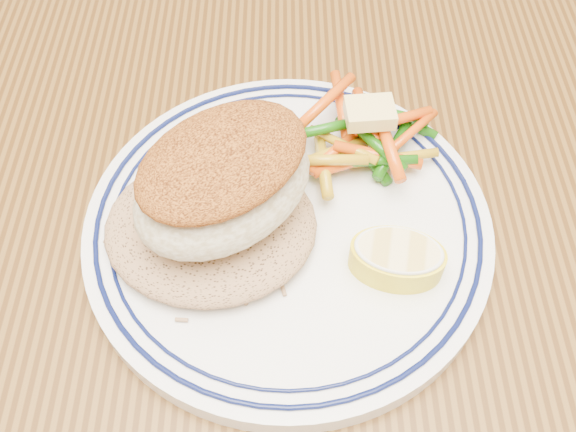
{
  "coord_description": "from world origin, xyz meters",
  "views": [
    {
      "loc": [
        -0.03,
        -0.25,
        1.08
      ],
      "look_at": [
        -0.03,
        -0.03,
        0.77
      ],
      "focal_mm": 40.0,
      "sensor_mm": 36.0,
      "label": 1
    }
  ],
  "objects_px": {
    "rice_pilaf": "(210,222)",
    "vegetable_pile": "(362,140)",
    "plate": "(288,226)",
    "fish_fillet": "(223,180)",
    "lemon_wedge": "(397,258)",
    "dining_table": "(320,270)"
  },
  "relations": [
    {
      "from": "vegetable_pile",
      "to": "lemon_wedge",
      "type": "relative_size",
      "value": 1.77
    },
    {
      "from": "plate",
      "to": "fish_fillet",
      "type": "distance_m",
      "value": 0.06
    },
    {
      "from": "plate",
      "to": "dining_table",
      "type": "bearing_deg",
      "value": 50.63
    },
    {
      "from": "fish_fillet",
      "to": "rice_pilaf",
      "type": "bearing_deg",
      "value": -152.14
    },
    {
      "from": "fish_fillet",
      "to": "vegetable_pile",
      "type": "relative_size",
      "value": 1.26
    },
    {
      "from": "plate",
      "to": "vegetable_pile",
      "type": "bearing_deg",
      "value": 48.13
    },
    {
      "from": "rice_pilaf",
      "to": "lemon_wedge",
      "type": "xyz_separation_m",
      "value": [
        0.11,
        -0.02,
        -0.0
      ]
    },
    {
      "from": "fish_fillet",
      "to": "lemon_wedge",
      "type": "height_order",
      "value": "fish_fillet"
    },
    {
      "from": "plate",
      "to": "lemon_wedge",
      "type": "relative_size",
      "value": 4.17
    },
    {
      "from": "rice_pilaf",
      "to": "vegetable_pile",
      "type": "distance_m",
      "value": 0.11
    },
    {
      "from": "plate",
      "to": "lemon_wedge",
      "type": "distance_m",
      "value": 0.07
    },
    {
      "from": "rice_pilaf",
      "to": "vegetable_pile",
      "type": "relative_size",
      "value": 1.19
    },
    {
      "from": "plate",
      "to": "fish_fillet",
      "type": "bearing_deg",
      "value": -173.66
    },
    {
      "from": "dining_table",
      "to": "vegetable_pile",
      "type": "relative_size",
      "value": 14.29
    },
    {
      "from": "rice_pilaf",
      "to": "lemon_wedge",
      "type": "distance_m",
      "value": 0.11
    },
    {
      "from": "plate",
      "to": "fish_fillet",
      "type": "xyz_separation_m",
      "value": [
        -0.04,
        -0.0,
        0.05
      ]
    },
    {
      "from": "plate",
      "to": "rice_pilaf",
      "type": "relative_size",
      "value": 1.98
    },
    {
      "from": "fish_fillet",
      "to": "lemon_wedge",
      "type": "distance_m",
      "value": 0.11
    },
    {
      "from": "fish_fillet",
      "to": "vegetable_pile",
      "type": "bearing_deg",
      "value": 34.56
    },
    {
      "from": "lemon_wedge",
      "to": "rice_pilaf",
      "type": "bearing_deg",
      "value": 166.94
    },
    {
      "from": "rice_pilaf",
      "to": "vegetable_pile",
      "type": "xyz_separation_m",
      "value": [
        0.09,
        0.06,
        0.0
      ]
    },
    {
      "from": "dining_table",
      "to": "plate",
      "type": "xyz_separation_m",
      "value": [
        -0.03,
        -0.03,
        0.11
      ]
    }
  ]
}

